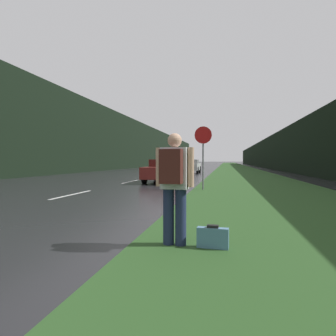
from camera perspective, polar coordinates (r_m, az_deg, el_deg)
name	(u,v)px	position (r m, az deg, el deg)	size (l,w,h in m)	color
grass_verge	(237,170)	(42.73, 13.08, -0.29)	(6.00, 240.00, 0.02)	#26471E
lane_stripe_b	(72,195)	(11.91, -17.81, -4.84)	(0.12, 3.00, 0.01)	silver
lane_stripe_c	(130,182)	(18.33, -7.20, -2.59)	(0.12, 3.00, 0.01)	silver
lane_stripe_d	(157,176)	(25.07, -2.20, -1.49)	(0.12, 3.00, 0.01)	silver
treeline_far_side	(137,145)	(55.13, -5.89, 4.34)	(2.00, 140.00, 8.11)	black
treeline_near_side	(272,153)	(53.24, 19.18, 2.70)	(2.00, 140.00, 5.03)	black
stop_sign	(203,150)	(13.14, 6.70, 3.43)	(0.75, 0.07, 2.77)	slate
hitchhiker_with_backpack	(174,182)	(4.48, 1.15, -2.60)	(0.59, 0.44, 1.71)	#1E2847
suitcase	(213,238)	(4.52, 8.52, -13.08)	(0.47, 0.17, 0.36)	teal
car_passing_near	(165,171)	(17.70, -0.67, -0.49)	(1.88, 4.52, 1.35)	maroon
car_passing_far	(190,166)	(30.34, 4.22, 0.38)	(1.95, 4.16, 1.37)	#BCBCBC
car_oncoming	(161,165)	(36.93, -1.28, 0.52)	(2.01, 4.05, 1.34)	#2D3856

